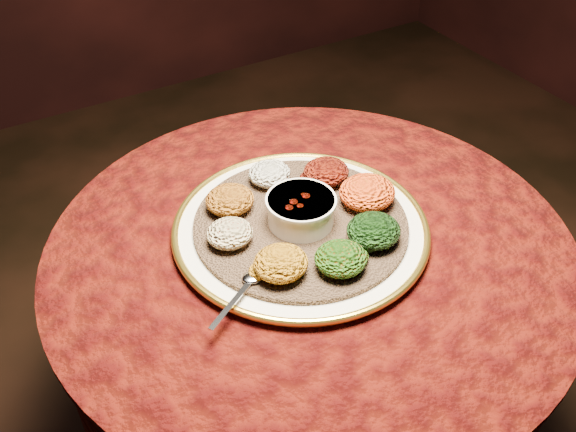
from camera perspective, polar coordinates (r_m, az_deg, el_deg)
table at (r=1.29m, az=1.87°, el=-8.24°), size 0.96×0.96×0.73m
platter at (r=1.17m, az=1.13°, el=-1.11°), size 0.59×0.59×0.02m
injera at (r=1.16m, az=1.13°, el=-0.71°), size 0.50×0.50×0.01m
stew_bowl at (r=1.14m, az=1.16°, el=0.65°), size 0.13×0.13×0.05m
spoon at (r=1.05m, az=-3.37°, el=-5.78°), size 0.13×0.08×0.01m
portion_ayib at (r=1.25m, az=-1.66°, el=3.80°), size 0.08×0.08×0.04m
portion_kitfo at (r=1.25m, az=3.41°, el=3.95°), size 0.09×0.09×0.04m
portion_tikil at (r=1.20m, az=7.04°, el=2.10°), size 0.11×0.10×0.05m
portion_gomen at (r=1.12m, az=7.62°, el=-1.29°), size 0.10×0.09×0.05m
portion_mixveg at (r=1.06m, az=4.71°, el=-3.78°), size 0.09×0.08×0.04m
portion_kik at (r=1.05m, az=-0.65°, el=-4.21°), size 0.09×0.09×0.04m
portion_timatim at (r=1.11m, az=-5.20°, el=-1.54°), size 0.08×0.08×0.04m
portion_shiro at (r=1.18m, az=-5.19°, el=1.44°), size 0.09×0.09×0.04m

